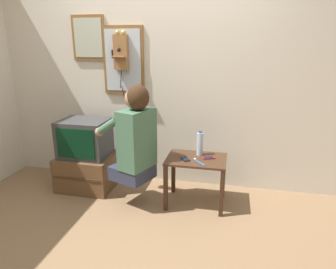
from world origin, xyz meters
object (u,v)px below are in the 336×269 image
object	(u,v)px
television	(85,138)
framed_picture	(88,38)
person	(135,136)
cell_phone_held	(185,159)
wall_mirror	(123,60)
cell_phone_spare	(209,158)
water_bottle	(200,144)
toothbrush	(199,162)
wall_phone_antique	(121,52)

from	to	relation	value
television	framed_picture	xyz separation A→B (m)	(-0.04, 0.36, 1.07)
person	cell_phone_held	size ratio (longest dim) A/B	6.97
wall_mirror	cell_phone_spare	distance (m)	1.44
cell_phone_held	water_bottle	xyz separation A→B (m)	(0.12, 0.15, 0.12)
water_bottle	person	bearing A→B (deg)	-156.79
toothbrush	wall_mirror	bearing A→B (deg)	104.66
television	framed_picture	size ratio (longest dim) A/B	1.06
cell_phone_spare	person	bearing A→B (deg)	-97.90
person	toothbrush	xyz separation A→B (m)	(0.62, 0.05, -0.24)
television	cell_phone_held	distance (m)	1.18
person	toothbrush	distance (m)	0.67
framed_picture	cell_phone_held	size ratio (longest dim) A/B	3.57
television	water_bottle	bearing A→B (deg)	-0.49
person	cell_phone_held	bearing A→B (deg)	-56.34
television	toothbrush	world-z (taller)	television
person	television	world-z (taller)	person
person	water_bottle	bearing A→B (deg)	-45.49
wall_mirror	cell_phone_held	size ratio (longest dim) A/B	5.43
wall_mirror	television	bearing A→B (deg)	-135.66
person	wall_phone_antique	size ratio (longest dim) A/B	1.21
television	wall_phone_antique	xyz separation A→B (m)	(0.36, 0.32, 0.92)
wall_phone_antique	water_bottle	world-z (taller)	wall_phone_antique
wall_mirror	cell_phone_held	bearing A→B (deg)	-33.06
cell_phone_spare	television	bearing A→B (deg)	-116.04
television	water_bottle	size ratio (longest dim) A/B	2.02
wall_mirror	water_bottle	distance (m)	1.28
television	cell_phone_spare	distance (m)	1.39
water_bottle	wall_mirror	bearing A→B (deg)	158.35
cell_phone_spare	toothbrush	bearing A→B (deg)	-54.51
cell_phone_held	water_bottle	distance (m)	0.23
wall_phone_antique	toothbrush	distance (m)	1.48
person	wall_phone_antique	xyz separation A→B (m)	(-0.32, 0.59, 0.77)
wall_phone_antique	wall_mirror	bearing A→B (deg)	82.70
person	water_bottle	size ratio (longest dim) A/B	3.71
person	cell_phone_spare	distance (m)	0.77
framed_picture	toothbrush	bearing A→B (deg)	-23.32
television	framed_picture	distance (m)	1.13
television	toothbrush	distance (m)	1.33
wall_phone_antique	water_bottle	size ratio (longest dim) A/B	3.07
cell_phone_held	cell_phone_spare	size ratio (longest dim) A/B	1.00
wall_phone_antique	framed_picture	size ratio (longest dim) A/B	1.61
cell_phone_spare	cell_phone_held	bearing A→B (deg)	-93.41
television	cell_phone_held	bearing A→B (deg)	-8.06
wall_mirror	cell_phone_spare	size ratio (longest dim) A/B	5.43
television	cell_phone_held	xyz separation A→B (m)	(1.17, -0.17, -0.08)
person	framed_picture	size ratio (longest dim) A/B	1.95
wall_mirror	cell_phone_spare	world-z (taller)	wall_mirror
person	cell_phone_spare	world-z (taller)	person
person	television	size ratio (longest dim) A/B	1.84
person	cell_phone_held	world-z (taller)	person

